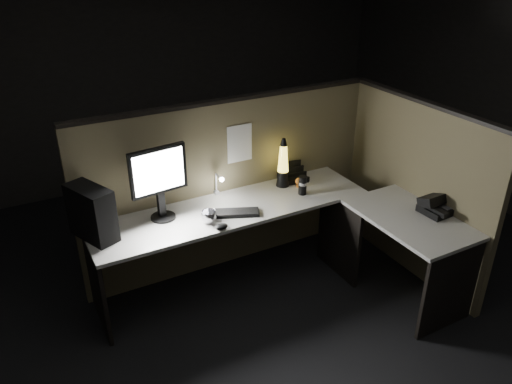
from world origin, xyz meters
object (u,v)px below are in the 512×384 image
keyboard (233,213)px  monitor (159,177)px  lava_lamp (283,166)px  pc_tower (92,213)px  desk_phone (436,205)px

keyboard → monitor: bearing=-179.8°
keyboard → lava_lamp: bearing=46.4°
pc_tower → monitor: monitor is taller
monitor → keyboard: monitor is taller
monitor → pc_tower: bearing=177.7°
monitor → keyboard: size_ratio=1.39×
pc_tower → lava_lamp: size_ratio=0.91×
monitor → desk_phone: size_ratio=2.11×
pc_tower → lava_lamp: bearing=-19.8°
monitor → lava_lamp: (1.11, 0.04, -0.17)m
lava_lamp → desk_phone: 1.29m
pc_tower → desk_phone: bearing=-42.9°
pc_tower → keyboard: size_ratio=0.96×
monitor → keyboard: 0.64m
keyboard → lava_lamp: (0.61, 0.26, 0.17)m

